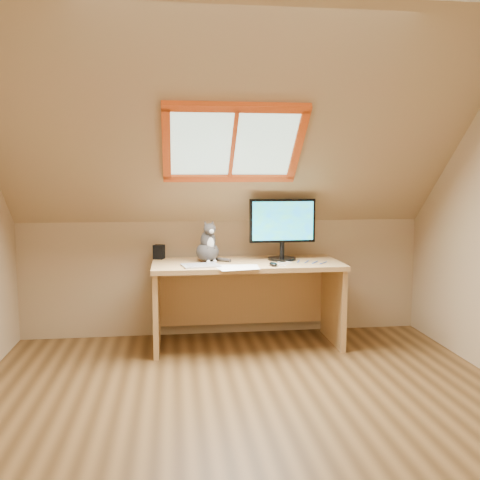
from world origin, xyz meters
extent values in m
plane|color=brown|center=(0.00, 0.00, 0.00)|extent=(3.50, 3.50, 0.00)
cube|color=tan|center=(0.00, -1.75, 1.20)|extent=(3.50, 0.02, 2.40)
cube|color=tan|center=(0.00, 1.75, 0.50)|extent=(3.50, 0.02, 1.00)
cube|color=tan|center=(0.00, 0.97, 1.70)|extent=(3.50, 1.56, 1.41)
cube|color=#B2E0CC|center=(0.00, 1.05, 1.63)|extent=(0.90, 0.53, 0.48)
cube|color=#EE5B16|center=(0.00, 1.05, 1.63)|extent=(1.02, 0.64, 0.59)
cube|color=tan|center=(0.15, 1.38, 0.68)|extent=(1.52, 0.67, 0.04)
cube|color=tan|center=(-0.58, 1.38, 0.33)|extent=(0.04, 0.60, 0.66)
cube|color=tan|center=(0.88, 1.38, 0.33)|extent=(0.04, 0.60, 0.66)
cube|color=tan|center=(0.15, 1.68, 0.33)|extent=(1.42, 0.03, 0.46)
cylinder|color=black|center=(0.45, 1.45, 0.71)|extent=(0.23, 0.23, 0.02)
cylinder|color=black|center=(0.45, 1.45, 0.78)|extent=(0.04, 0.04, 0.13)
cube|color=black|center=(0.45, 1.45, 1.02)|extent=(0.55, 0.06, 0.36)
cube|color=blue|center=(0.45, 1.42, 1.02)|extent=(0.51, 0.02, 0.32)
ellipsoid|color=#3D3836|center=(-0.17, 1.44, 0.78)|extent=(0.25, 0.27, 0.16)
ellipsoid|color=#3D3836|center=(-0.16, 1.42, 0.87)|extent=(0.15, 0.15, 0.17)
ellipsoid|color=silver|center=(-0.15, 1.37, 0.85)|extent=(0.07, 0.05, 0.10)
ellipsoid|color=#3D3836|center=(-0.15, 1.39, 0.97)|extent=(0.12, 0.11, 0.09)
sphere|color=silver|center=(-0.14, 1.35, 0.95)|extent=(0.04, 0.04, 0.04)
cone|color=#3D3836|center=(-0.18, 1.39, 1.01)|extent=(0.06, 0.05, 0.06)
cone|color=#3D3836|center=(-0.13, 1.41, 1.01)|extent=(0.05, 0.06, 0.06)
cube|color=black|center=(-0.56, 1.63, 0.75)|extent=(0.10, 0.10, 0.12)
cube|color=#B2B2B7|center=(-0.23, 1.21, 0.70)|extent=(0.31, 0.25, 0.01)
ellipsoid|color=black|center=(0.32, 1.15, 0.71)|extent=(0.08, 0.11, 0.03)
cube|color=white|center=(0.10, 1.12, 0.70)|extent=(0.33, 0.27, 0.00)
cube|color=white|center=(0.10, 1.12, 0.70)|extent=(0.32, 0.24, 0.00)
camera|label=1|loc=(-0.44, -2.87, 1.38)|focal=40.00mm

